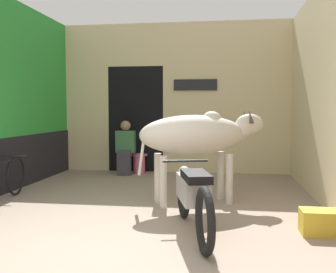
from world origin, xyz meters
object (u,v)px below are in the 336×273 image
at_px(shopkeeper_seated, 125,146).
at_px(motorcycle_near, 193,195).
at_px(crate, 320,222).
at_px(plastic_stool, 139,163).
at_px(cow, 199,136).
at_px(bicycle, 2,180).

bearing_deg(shopkeeper_seated, motorcycle_near, -65.24).
relative_size(motorcycle_near, crate, 4.53).
height_order(plastic_stool, crate, plastic_stool).
bearing_deg(cow, shopkeeper_seated, 126.37).
xyz_separation_m(cow, bicycle, (-3.01, -0.37, -0.69)).
height_order(motorcycle_near, crate, motorcycle_near).
distance_m(motorcycle_near, plastic_stool, 4.39).
bearing_deg(motorcycle_near, shopkeeper_seated, 114.76).
distance_m(bicycle, plastic_stool, 3.35).
xyz_separation_m(motorcycle_near, crate, (1.46, 0.19, -0.31)).
xyz_separation_m(bicycle, shopkeeper_seated, (1.24, 2.77, 0.29)).
height_order(motorcycle_near, plastic_stool, motorcycle_near).
relative_size(shopkeeper_seated, crate, 2.70).
bearing_deg(cow, bicycle, -173.02).
relative_size(bicycle, crate, 3.84).
bearing_deg(motorcycle_near, cow, 90.98).
distance_m(motorcycle_near, crate, 1.50).
relative_size(motorcycle_near, plastic_stool, 4.56).
height_order(bicycle, shopkeeper_seated, shopkeeper_seated).
distance_m(shopkeeper_seated, crate, 4.95).
bearing_deg(bicycle, shopkeeper_seated, 65.78).
relative_size(cow, shopkeeper_seated, 1.69).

